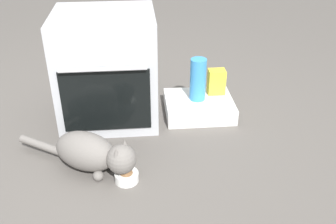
# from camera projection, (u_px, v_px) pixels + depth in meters

# --- Properties ---
(ground) EXTENTS (8.00, 8.00, 0.00)m
(ground) POSITION_uv_depth(u_px,v_px,m) (114.00, 157.00, 2.32)
(ground) COLOR #56514C
(oven) EXTENTS (0.64, 0.60, 0.74)m
(oven) POSITION_uv_depth(u_px,v_px,m) (107.00, 69.00, 2.54)
(oven) COLOR #B7BABF
(oven) RESTS_ON ground
(pantry_cabinet) EXTENTS (0.47, 0.39, 0.11)m
(pantry_cabinet) POSITION_uv_depth(u_px,v_px,m) (199.00, 106.00, 2.74)
(pantry_cabinet) COLOR white
(pantry_cabinet) RESTS_ON ground
(food_bowl) EXTENTS (0.13, 0.13, 0.08)m
(food_bowl) POSITION_uv_depth(u_px,v_px,m) (127.00, 176.00, 2.12)
(food_bowl) COLOR white
(food_bowl) RESTS_ON ground
(cat) EXTENTS (0.71, 0.45, 0.24)m
(cat) POSITION_uv_depth(u_px,v_px,m) (92.00, 153.00, 2.15)
(cat) COLOR slate
(cat) RESTS_ON ground
(water_bottle) EXTENTS (0.11, 0.11, 0.30)m
(water_bottle) POSITION_uv_depth(u_px,v_px,m) (198.00, 80.00, 2.65)
(water_bottle) COLOR #388CD1
(water_bottle) RESTS_ON pantry_cabinet
(snack_bag) EXTENTS (0.12, 0.09, 0.18)m
(snack_bag) POSITION_uv_depth(u_px,v_px,m) (216.00, 82.00, 2.75)
(snack_bag) COLOR yellow
(snack_bag) RESTS_ON pantry_cabinet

